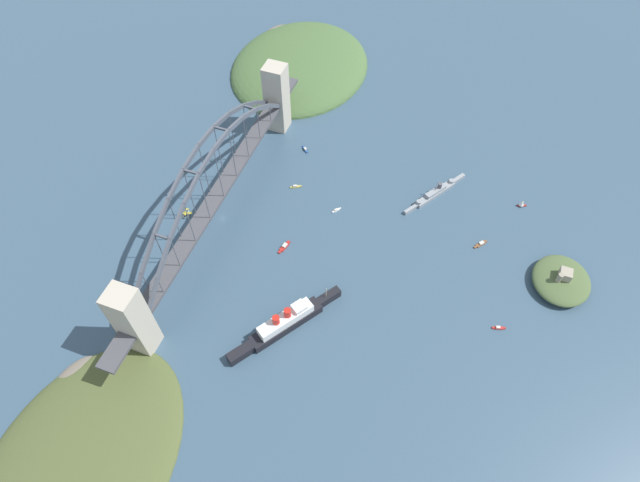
{
  "coord_description": "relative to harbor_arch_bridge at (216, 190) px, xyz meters",
  "views": [
    {
      "loc": [
        211.9,
        157.49,
        316.92
      ],
      "look_at": [
        0.0,
        79.1,
        8.0
      ],
      "focal_mm": 29.93,
      "sensor_mm": 36.0,
      "label": 1
    }
  ],
  "objects": [
    {
      "name": "ground_plane",
      "position": [
        -0.0,
        -0.0,
        -31.56
      ],
      "size": [
        1400.0,
        1400.0,
        0.0
      ],
      "primitive_type": "plane",
      "color": "#385166"
    },
    {
      "name": "harbor_arch_bridge",
      "position": [
        0.0,
        0.0,
        0.0
      ],
      "size": [
        284.44,
        17.27,
        75.03
      ],
      "color": "#BCB29E",
      "rests_on": "ground"
    },
    {
      "name": "headland_west_shore",
      "position": [
        -195.56,
        -15.34,
        -31.56
      ],
      "size": [
        153.14,
        128.62,
        31.24
      ],
      "color": "#476638",
      "rests_on": "ground"
    },
    {
      "name": "headland_east_shore",
      "position": [
        187.6,
        3.01,
        -31.56
      ],
      "size": [
        150.87,
        104.05,
        16.02
      ],
      "color": "#4C562D",
      "rests_on": "ground"
    },
    {
      "name": "ocean_liner",
      "position": [
        68.2,
        80.31,
        -25.39
      ],
      "size": [
        75.63,
        53.2,
        20.11
      ],
      "color": "black",
      "rests_on": "ground"
    },
    {
      "name": "naval_cruiser",
      "position": [
        -79.4,
        146.44,
        -29.03
      ],
      "size": [
        56.24,
        36.71,
        16.0
      ],
      "color": "gray",
      "rests_on": "ground"
    },
    {
      "name": "fort_island_mid_harbor",
      "position": [
        -28.43,
        245.92,
        -26.61
      ],
      "size": [
        42.96,
        39.39,
        16.6
      ],
      "color": "#4C6038",
      "rests_on": "ground"
    },
    {
      "name": "seaplane_taxiing_near_bridge",
      "position": [
        6.76,
        -27.68,
        -29.79
      ],
      "size": [
        8.18,
        10.32,
        4.59
      ],
      "color": "#B7B7B2",
      "rests_on": "ground"
    },
    {
      "name": "small_boat_0",
      "position": [
        20.6,
        211.94,
        -30.81
      ],
      "size": [
        4.07,
        8.89,
        2.11
      ],
      "color": "#B2231E",
      "rests_on": "ground"
    },
    {
      "name": "small_boat_1",
      "position": [
        -90.43,
        32.23,
        -30.69
      ],
      "size": [
        7.34,
        7.45,
        2.45
      ],
      "color": "#234C8C",
      "rests_on": "ground"
    },
    {
      "name": "small_boat_2",
      "position": [
        8.91,
        54.56,
        -30.68
      ],
      "size": [
        12.95,
        5.1,
        2.45
      ],
      "color": "#B2231E",
      "rests_on": "ground"
    },
    {
      "name": "small_boat_3",
      "position": [
        -48.47,
        40.47,
        -30.71
      ],
      "size": [
        5.78,
        8.57,
        2.4
      ],
      "color": "gold",
      "rests_on": "ground"
    },
    {
      "name": "small_boat_4",
      "position": [
        -91.07,
        211.3,
        -28.02
      ],
      "size": [
        5.01,
        6.84,
        7.52
      ],
      "color": "#B2231E",
      "rests_on": "ground"
    },
    {
      "name": "small_boat_5",
      "position": [
        -43.42,
        188.7,
        -30.78
      ],
      "size": [
        10.51,
        8.66,
        2.22
      ],
      "color": "brown",
      "rests_on": "ground"
    },
    {
      "name": "small_boat_6",
      "position": [
        -36.95,
        78.76,
        -30.9
      ],
      "size": [
        7.14,
        5.51,
        1.87
      ],
      "color": "silver",
      "rests_on": "ground"
    }
  ]
}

